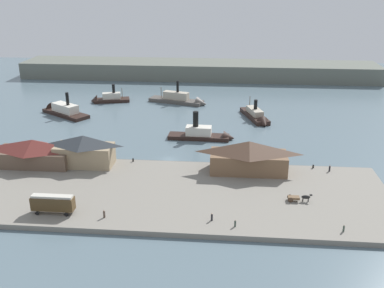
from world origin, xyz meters
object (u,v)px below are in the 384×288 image
(mooring_post_center_west, at_px, (313,166))
(ferry_approaching_east, at_px, (61,110))
(pedestrian_near_cart, at_px, (344,228))
(ferry_moored_east, at_px, (107,99))
(pedestrian_by_tram, at_px, (330,168))
(pedestrian_near_east_shed, at_px, (235,223))
(horse_cart, at_px, (298,197))
(ferry_moored_west, at_px, (257,116))
(ferry_shed_east_terminal, at_px, (33,152))
(pedestrian_near_west_shed, at_px, (104,214))
(ferry_shed_customs_shed, at_px, (84,150))
(mooring_post_west, at_px, (133,160))
(pedestrian_walking_east, at_px, (212,217))
(ferry_mid_harbor, at_px, (206,134))
(street_tram, at_px, (53,203))
(ferry_outer_harbor, at_px, (183,100))
(ferry_shed_west_terminal, at_px, (249,156))

(mooring_post_center_west, xyz_separation_m, ferry_approaching_east, (-86.45, 45.98, -0.20))
(pedestrian_near_cart, height_order, ferry_moored_east, ferry_moored_east)
(pedestrian_by_tram, relative_size, pedestrian_near_east_shed, 1.11)
(horse_cart, relative_size, ferry_moored_west, 0.26)
(ferry_shed_east_terminal, relative_size, pedestrian_near_west_shed, 11.48)
(ferry_shed_customs_shed, distance_m, pedestrian_by_tram, 64.99)
(mooring_post_west, height_order, ferry_moored_east, ferry_moored_east)
(horse_cart, distance_m, pedestrian_near_west_shed, 43.22)
(horse_cart, distance_m, ferry_approaching_east, 103.18)
(ferry_shed_east_terminal, height_order, ferry_shed_customs_shed, ferry_shed_customs_shed)
(pedestrian_walking_east, relative_size, mooring_post_west, 1.89)
(ferry_mid_harbor, bearing_deg, street_tram, -119.41)
(ferry_shed_east_terminal, relative_size, pedestrian_by_tram, 11.84)
(ferry_shed_east_terminal, distance_m, ferry_outer_harbor, 76.72)
(ferry_moored_east, bearing_deg, pedestrian_near_cart, -52.12)
(ferry_mid_harbor, xyz_separation_m, ferry_outer_harbor, (-11.93, 41.76, -0.16))
(horse_cart, height_order, ferry_moored_east, ferry_moored_east)
(pedestrian_near_east_shed, relative_size, ferry_moored_east, 0.09)
(pedestrian_walking_east, bearing_deg, pedestrian_by_tram, 43.15)
(horse_cart, relative_size, ferry_approaching_east, 0.25)
(ferry_shed_customs_shed, bearing_deg, ferry_moored_west, 45.06)
(ferry_shed_east_terminal, distance_m, ferry_shed_west_terminal, 57.36)
(pedestrian_by_tram, xyz_separation_m, mooring_post_west, (-52.53, 1.83, -0.34))
(pedestrian_near_west_shed, distance_m, ferry_outer_harbor, 95.37)
(ferry_approaching_east, bearing_deg, ferry_moored_east, 55.27)
(ferry_shed_west_terminal, relative_size, mooring_post_center_west, 22.20)
(ferry_shed_customs_shed, height_order, ferry_approaching_east, ferry_shed_customs_shed)
(pedestrian_near_west_shed, bearing_deg, mooring_post_west, 90.75)
(mooring_post_center_west, height_order, ferry_approaching_east, ferry_approaching_east)
(pedestrian_walking_east, height_order, ferry_approaching_east, ferry_approaching_east)
(ferry_shed_customs_shed, relative_size, pedestrian_near_east_shed, 9.93)
(pedestrian_by_tram, height_order, mooring_post_west, pedestrian_by_tram)
(pedestrian_near_east_shed, xyz_separation_m, ferry_mid_harbor, (-9.23, 54.54, -0.37))
(horse_cart, bearing_deg, ferry_moored_west, 95.57)
(horse_cart, xyz_separation_m, ferry_outer_harbor, (-35.44, 84.11, -0.75))
(ferry_outer_harbor, bearing_deg, pedestrian_near_cart, -66.07)
(pedestrian_near_west_shed, distance_m, ferry_moored_east, 98.00)
(mooring_post_west, xyz_separation_m, mooring_post_center_west, (48.66, -0.04, 0.00))
(pedestrian_walking_east, xyz_separation_m, mooring_post_center_west, (25.60, 29.41, -0.33))
(ferry_shed_east_terminal, distance_m, ferry_approaching_east, 51.82)
(mooring_post_center_west, relative_size, ferry_moored_west, 0.04)
(pedestrian_by_tram, distance_m, mooring_post_center_west, 4.28)
(pedestrian_walking_east, distance_m, ferry_moored_east, 105.42)
(ferry_shed_west_terminal, bearing_deg, pedestrian_near_east_shed, -97.05)
(pedestrian_walking_east, bearing_deg, ferry_moored_east, 117.15)
(ferry_shed_west_terminal, bearing_deg, street_tram, -148.81)
(ferry_shed_customs_shed, height_order, pedestrian_walking_east, ferry_shed_customs_shed)
(pedestrian_near_west_shed, xyz_separation_m, mooring_post_west, (-0.40, 30.29, -0.37))
(pedestrian_near_east_shed, bearing_deg, mooring_post_center_west, 56.53)
(ferry_moored_east, bearing_deg, horse_cart, -51.20)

